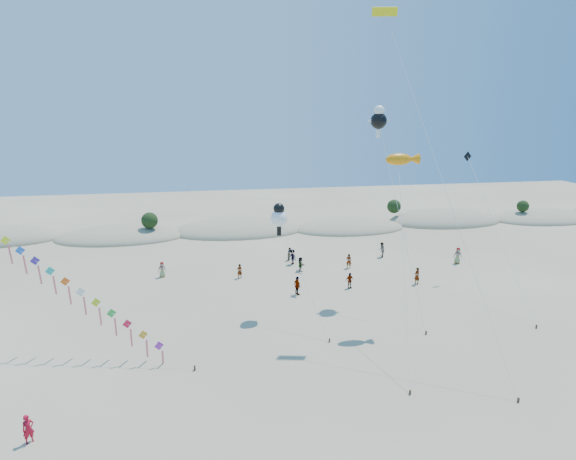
{
  "coord_description": "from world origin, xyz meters",
  "views": [
    {
      "loc": [
        -4.35,
        -21.66,
        17.46
      ],
      "look_at": [
        1.81,
        14.0,
        8.06
      ],
      "focal_mm": 30.0,
      "sensor_mm": 36.0,
      "label": 1
    }
  ],
  "objects_px": {
    "parafoil_kite": "(388,23)",
    "flyer_foreground": "(28,429)",
    "kite_train": "(7,243)",
    "fish_kite": "(402,160)"
  },
  "relations": [
    {
      "from": "kite_train",
      "to": "parafoil_kite",
      "type": "distance_m",
      "value": 32.65
    },
    {
      "from": "fish_kite",
      "to": "parafoil_kite",
      "type": "distance_m",
      "value": 10.48
    },
    {
      "from": "fish_kite",
      "to": "flyer_foreground",
      "type": "relative_size",
      "value": 8.5
    },
    {
      "from": "parafoil_kite",
      "to": "flyer_foreground",
      "type": "bearing_deg",
      "value": -150.59
    },
    {
      "from": "kite_train",
      "to": "flyer_foreground",
      "type": "height_order",
      "value": "kite_train"
    },
    {
      "from": "parafoil_kite",
      "to": "flyer_foreground",
      "type": "xyz_separation_m",
      "value": [
        -24.17,
        -13.63,
        -22.78
      ]
    },
    {
      "from": "kite_train",
      "to": "fish_kite",
      "type": "xyz_separation_m",
      "value": [
        29.65,
        -0.16,
        5.4
      ]
    },
    {
      "from": "kite_train",
      "to": "fish_kite",
      "type": "distance_m",
      "value": 30.14
    },
    {
      "from": "kite_train",
      "to": "flyer_foreground",
      "type": "xyz_separation_m",
      "value": [
        4.41,
        -12.1,
        -7.09
      ]
    },
    {
      "from": "parafoil_kite",
      "to": "kite_train",
      "type": "bearing_deg",
      "value": -176.94
    }
  ]
}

